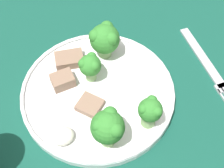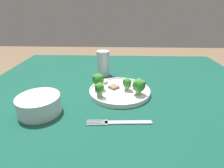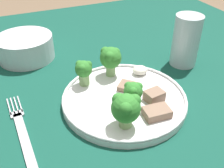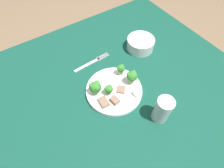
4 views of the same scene
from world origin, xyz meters
TOP-DOWN VIEW (x-y plane):
  - table at (0.00, 0.00)m, footprint 1.08×1.20m
  - dinner_plate at (-0.02, 0.00)m, footprint 0.24×0.24m
  - fork at (-0.22, 0.00)m, footprint 0.03×0.20m
  - broccoli_floret_near_rim_left at (-0.05, -0.07)m, footprint 0.05×0.05m
  - broccoli_floret_center_left at (-0.02, -0.03)m, footprint 0.04×0.03m
  - broccoli_floret_back_left at (-0.01, 0.09)m, footprint 0.05×0.05m
  - broccoli_floret_front_left at (-0.08, 0.07)m, footprint 0.04×0.03m
  - meat_slice_front_slice at (0.01, -0.07)m, footprint 0.05×0.04m
  - meat_slice_middle_slice at (0.03, -0.03)m, footprint 0.04×0.03m
  - meat_slice_rear_slice at (0.00, 0.02)m, footprint 0.05×0.05m
  - sauce_dollop at (0.05, 0.06)m, footprint 0.03×0.03m

SIDE VIEW (x-z plane):
  - table at x=0.00m, z-range 0.27..0.98m
  - fork at x=-0.22m, z-range 0.71..0.72m
  - dinner_plate at x=-0.02m, z-range 0.71..0.73m
  - meat_slice_rear_slice at x=0.00m, z-range 0.72..0.73m
  - meat_slice_front_slice at x=0.01m, z-range 0.72..0.74m
  - sauce_dollop at x=0.05m, z-range 0.72..0.74m
  - meat_slice_middle_slice at x=0.03m, z-range 0.72..0.74m
  - broccoli_floret_center_left at x=-0.02m, z-range 0.73..0.78m
  - broccoli_floret_front_left at x=-0.08m, z-range 0.73..0.79m
  - broccoli_floret_near_rim_left at x=-0.05m, z-range 0.73..0.79m
  - broccoli_floret_back_left at x=-0.01m, z-range 0.73..0.80m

